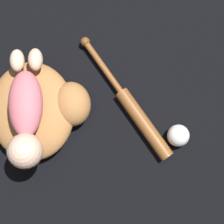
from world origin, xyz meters
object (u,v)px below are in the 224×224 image
(baby_figure, at_px, (25,116))
(baseball, at_px, (178,136))
(baseball_glove, at_px, (39,109))
(baseball_bat, at_px, (135,112))

(baby_figure, bearing_deg, baseball, 67.79)
(baseball_glove, bearing_deg, baby_figure, -42.02)
(baby_figure, xyz_separation_m, baseball, (0.18, 0.44, -0.12))
(baseball_bat, height_order, baseball, baseball)
(baseball_glove, bearing_deg, baseball_bat, 72.58)
(baby_figure, distance_m, baseball_bat, 0.36)
(baby_figure, bearing_deg, baseball_glove, 137.98)
(baseball_bat, bearing_deg, baseball_glove, -107.42)
(baseball_glove, height_order, baby_figure, baby_figure)
(baby_figure, distance_m, baseball, 0.49)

